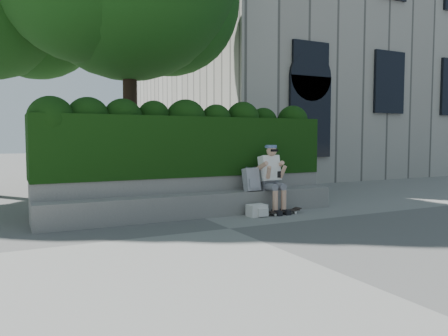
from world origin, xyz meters
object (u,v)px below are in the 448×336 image
skateboard (283,211)px  backpack_ground (257,210)px  person (271,176)px  backpack_plaid (251,180)px

skateboard → backpack_ground: backpack_ground is taller
skateboard → backpack_ground: 0.59m
person → backpack_plaid: 0.44m
backpack_ground → skateboard: bearing=-6.4°
skateboard → backpack_plaid: backpack_plaid is taller
skateboard → backpack_plaid: size_ratio=1.57×
person → backpack_plaid: person is taller
backpack_plaid → person: bearing=-15.2°
person → backpack_ground: 0.87m
backpack_plaid → backpack_ground: (-0.10, -0.38, -0.57)m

